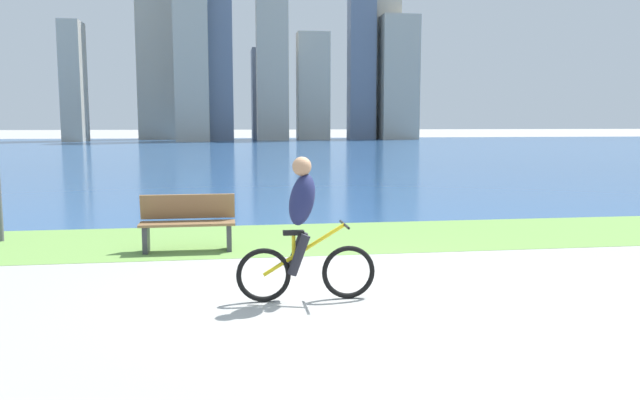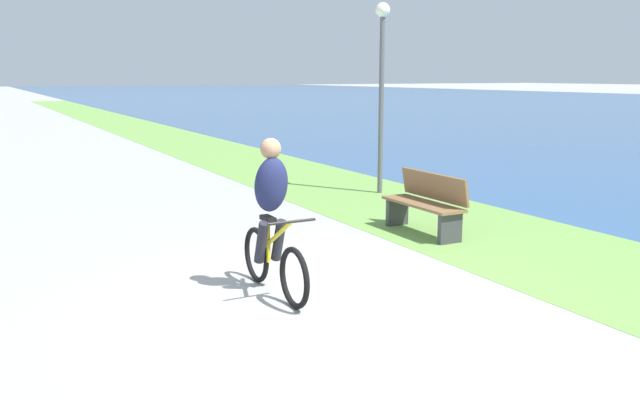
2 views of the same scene
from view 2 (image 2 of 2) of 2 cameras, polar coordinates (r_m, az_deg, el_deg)
ground_plane at (r=7.08m, az=1.59°, el=-8.46°), size 300.00×300.00×0.00m
grass_strip_bayside at (r=9.16m, az=20.51°, el=-4.68°), size 120.00×3.06×0.01m
cyclist_lead at (r=7.08m, az=-4.09°, el=-1.48°), size 1.62×0.52×1.67m
bench_near_path at (r=9.96m, az=9.00°, el=-0.31°), size 1.50×0.47×0.90m
lamppost_tall at (r=13.21m, az=5.28°, el=11.02°), size 0.28×0.28×3.67m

